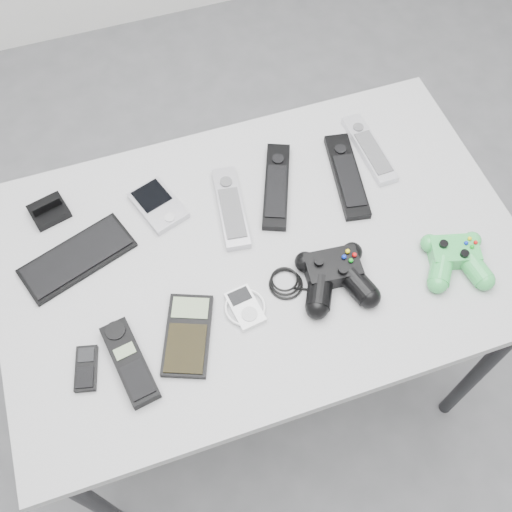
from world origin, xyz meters
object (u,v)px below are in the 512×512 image
object	(u,v)px
mobile_phone	(86,368)
controller_green	(456,257)
remote_black_b	(347,175)
remote_silver_b	(369,149)
pda	(158,205)
pda_keyboard	(77,258)
mp3_player	(245,307)
cordless_handset	(130,362)
remote_silver_a	(231,207)
calculator	(188,335)
controller_black	(335,274)
remote_black_a	(276,186)
desk	(259,264)

from	to	relation	value
mobile_phone	controller_green	size ratio (longest dim) A/B	0.60
remote_black_b	remote_silver_b	world-z (taller)	remote_black_b
mobile_phone	pda	bearing A→B (deg)	69.04
pda_keyboard	mp3_player	world-z (taller)	mp3_player
remote_silver_b	cordless_handset	world-z (taller)	cordless_handset
remote_silver_a	mp3_player	bearing A→B (deg)	-92.86
mobile_phone	calculator	size ratio (longest dim) A/B	0.52
remote_silver_b	controller_black	xyz separation A→B (m)	(-0.21, -0.29, 0.02)
remote_black_a	cordless_handset	xyz separation A→B (m)	(-0.40, -0.30, 0.00)
remote_black_b	controller_black	xyz separation A→B (m)	(-0.13, -0.23, 0.02)
remote_silver_b	mobile_phone	distance (m)	0.79
remote_black_a	cordless_handset	distance (m)	0.50
desk	controller_green	size ratio (longest dim) A/B	7.49
mobile_phone	controller_green	xyz separation A→B (m)	(0.77, -0.01, 0.02)
remote_silver_a	cordless_handset	bearing A→B (deg)	-128.04
pda	controller_green	size ratio (longest dim) A/B	0.87
cordless_handset	mp3_player	xyz separation A→B (m)	(0.24, 0.04, -0.01)
calculator	remote_black_a	bearing A→B (deg)	66.33
mobile_phone	calculator	bearing A→B (deg)	14.57
remote_silver_a	mp3_player	distance (m)	0.24
remote_black_a	mp3_player	size ratio (longest dim) A/B	2.59
cordless_handset	controller_black	bearing A→B (deg)	-3.80
calculator	mp3_player	size ratio (longest dim) A/B	1.92
remote_black_b	controller_black	distance (m)	0.27
remote_black_a	controller_black	world-z (taller)	controller_black
remote_black_a	remote_silver_b	distance (m)	0.24
pda	cordless_handset	world-z (taller)	cordless_handset
cordless_handset	calculator	world-z (taller)	cordless_handset
pda	remote_silver_a	xyz separation A→B (m)	(0.15, -0.06, 0.00)
pda_keyboard	remote_black_a	size ratio (longest dim) A/B	1.03
remote_black_b	mobile_phone	bearing A→B (deg)	-147.98
remote_silver_a	cordless_handset	world-z (taller)	cordless_handset
pda	mobile_phone	bearing A→B (deg)	-143.39
desk	mp3_player	size ratio (longest dim) A/B	12.46
desk	mp3_player	xyz separation A→B (m)	(-0.07, -0.12, 0.07)
remote_silver_b	remote_black_a	bearing A→B (deg)	-174.26
pda_keyboard	controller_green	distance (m)	0.78
remote_silver_b	controller_green	world-z (taller)	controller_green
mobile_phone	remote_black_b	bearing A→B (deg)	35.63
cordless_handset	controller_black	xyz separation A→B (m)	(0.43, 0.04, 0.01)
remote_black_b	calculator	bearing A→B (deg)	-139.96
pda_keyboard	pda	distance (m)	0.21
desk	controller_green	xyz separation A→B (m)	(0.37, -0.16, 0.09)
pda_keyboard	calculator	bearing A→B (deg)	-73.82
remote_black_b	controller_black	bearing A→B (deg)	-108.76
remote_silver_a	controller_black	world-z (taller)	controller_black
remote_black_a	remote_black_b	distance (m)	0.16
remote_black_a	mp3_player	bearing A→B (deg)	-99.14
pda	remote_silver_b	bearing A→B (deg)	-19.12
remote_black_a	controller_green	xyz separation A→B (m)	(0.28, -0.30, 0.01)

